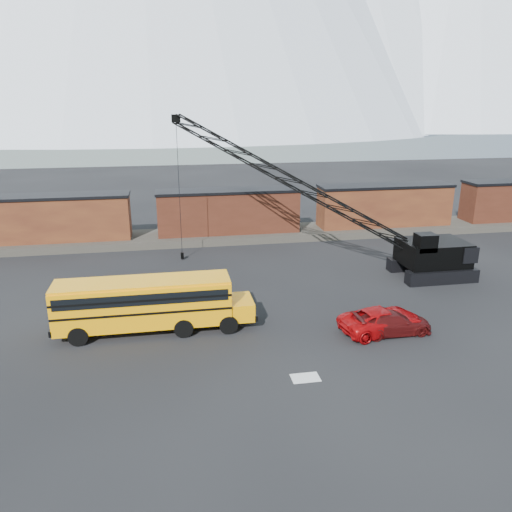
% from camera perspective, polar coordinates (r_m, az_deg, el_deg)
% --- Properties ---
extents(ground, '(160.00, 160.00, 0.00)m').
position_cam_1_polar(ground, '(28.67, 2.50, -9.74)').
color(ground, black).
rests_on(ground, ground).
extents(gravel_berm, '(120.00, 5.00, 0.70)m').
position_cam_1_polar(gravel_berm, '(48.87, -3.13, 2.38)').
color(gravel_berm, '#433F37').
rests_on(gravel_berm, ground).
extents(boxcar_west_near, '(13.70, 3.10, 4.17)m').
position_cam_1_polar(boxcar_west_near, '(49.05, -22.11, 4.06)').
color(boxcar_west_near, '#441D13').
rests_on(boxcar_west_near, gravel_berm).
extents(boxcar_mid, '(13.70, 3.10, 4.17)m').
position_cam_1_polar(boxcar_mid, '(48.30, -3.18, 5.14)').
color(boxcar_mid, '#492014').
rests_on(boxcar_mid, gravel_berm).
extents(boxcar_east_near, '(13.70, 3.10, 4.17)m').
position_cam_1_polar(boxcar_east_near, '(52.65, 14.46, 5.65)').
color(boxcar_east_near, '#441D13').
rests_on(boxcar_east_near, gravel_berm).
extents(snow_patch, '(1.40, 0.90, 0.02)m').
position_cam_1_polar(snow_patch, '(25.39, 5.66, -13.67)').
color(snow_patch, silver).
rests_on(snow_patch, ground).
extents(school_bus, '(11.65, 2.65, 3.19)m').
position_cam_1_polar(school_bus, '(29.79, -12.05, -5.24)').
color(school_bus, '#F29805').
rests_on(school_bus, ground).
extents(red_pickup, '(5.55, 3.29, 1.45)m').
position_cam_1_polar(red_pickup, '(30.42, 14.24, -7.11)').
color(red_pickup, '#A8080B').
rests_on(red_pickup, ground).
extents(maroon_suv, '(4.67, 2.01, 1.34)m').
position_cam_1_polar(maroon_suv, '(30.36, 15.33, -7.36)').
color(maroon_suv, '#440C0C').
rests_on(maroon_suv, ground).
extents(crawler_crane, '(22.06, 10.11, 12.15)m').
position_cam_1_polar(crawler_crane, '(38.95, 4.30, 8.37)').
color(crawler_crane, black).
rests_on(crawler_crane, ground).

